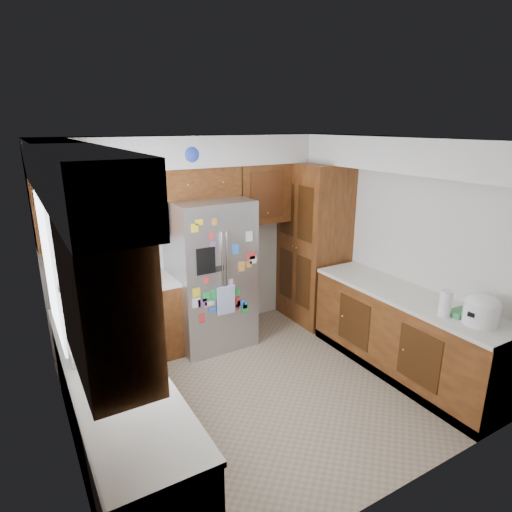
# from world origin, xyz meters

# --- Properties ---
(floor) EXTENTS (3.60, 3.60, 0.00)m
(floor) POSITION_xyz_m (0.00, 0.00, 0.00)
(floor) COLOR tan
(floor) RESTS_ON ground
(room_shell) EXTENTS (3.64, 3.24, 2.52)m
(room_shell) POSITION_xyz_m (-0.11, 0.36, 1.82)
(room_shell) COLOR beige
(room_shell) RESTS_ON ground
(left_counter_run) EXTENTS (1.36, 3.20, 0.92)m
(left_counter_run) POSITION_xyz_m (-1.36, 0.03, 0.43)
(left_counter_run) COLOR #43200D
(left_counter_run) RESTS_ON ground
(right_counter_run) EXTENTS (0.63, 2.25, 0.92)m
(right_counter_run) POSITION_xyz_m (1.50, -0.47, 0.42)
(right_counter_run) COLOR #43200D
(right_counter_run) RESTS_ON ground
(pantry) EXTENTS (0.60, 0.90, 2.15)m
(pantry) POSITION_xyz_m (1.50, 1.15, 1.07)
(pantry) COLOR #43200D
(pantry) RESTS_ON ground
(fridge) EXTENTS (0.90, 0.79, 1.80)m
(fridge) POSITION_xyz_m (-0.00, 1.20, 0.90)
(fridge) COLOR #96969B
(fridge) RESTS_ON ground
(bridge_cabinet) EXTENTS (0.96, 0.34, 0.35)m
(bridge_cabinet) POSITION_xyz_m (0.00, 1.43, 1.98)
(bridge_cabinet) COLOR #43200D
(bridge_cabinet) RESTS_ON fridge
(fridge_top_items) EXTENTS (0.69, 0.31, 0.31)m
(fridge_top_items) POSITION_xyz_m (-0.04, 1.36, 2.29)
(fridge_top_items) COLOR blue
(fridge_top_items) RESTS_ON bridge_cabinet
(sink_assembly) EXTENTS (0.52, 0.70, 0.37)m
(sink_assembly) POSITION_xyz_m (-1.50, 0.10, 0.99)
(sink_assembly) COLOR white
(sink_assembly) RESTS_ON left_counter_run
(left_counter_clutter) EXTENTS (0.37, 0.83, 0.38)m
(left_counter_clutter) POSITION_xyz_m (-1.49, 0.80, 1.05)
(left_counter_clutter) COLOR black
(left_counter_clutter) RESTS_ON left_counter_run
(rice_cooker) EXTENTS (0.32, 0.31, 0.27)m
(rice_cooker) POSITION_xyz_m (1.50, -1.28, 1.06)
(rice_cooker) COLOR white
(rice_cooker) RESTS_ON right_counter_run
(paper_towel) EXTENTS (0.11, 0.11, 0.25)m
(paper_towel) POSITION_xyz_m (1.36, -1.01, 1.04)
(paper_towel) COLOR white
(paper_towel) RESTS_ON right_counter_run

